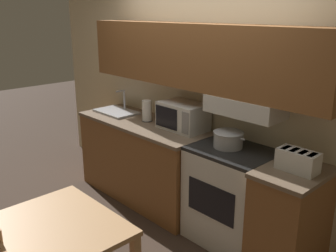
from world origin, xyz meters
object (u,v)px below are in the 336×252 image
object	(u,v)px
toaster	(298,161)
sink_basin	(116,111)
microwave	(183,116)
dining_table	(57,240)
stove_range	(231,196)
paper_towel_roll	(147,111)
cooking_pot	(228,139)

from	to	relation	value
toaster	sink_basin	xyz separation A→B (m)	(-2.38, -0.00, -0.07)
microwave	toaster	world-z (taller)	microwave
dining_table	stove_range	bearing A→B (deg)	82.36
stove_range	microwave	bearing A→B (deg)	172.47
toaster	stove_range	bearing A→B (deg)	178.40
sink_basin	dining_table	size ratio (longest dim) A/B	0.59
sink_basin	dining_table	distance (m)	2.25
toaster	microwave	bearing A→B (deg)	175.18
paper_towel_roll	microwave	bearing A→B (deg)	9.14
sink_basin	toaster	bearing A→B (deg)	0.11
stove_range	paper_towel_roll	xyz separation A→B (m)	(-1.22, 0.02, 0.58)
stove_range	toaster	distance (m)	0.83
microwave	paper_towel_roll	xyz separation A→B (m)	(-0.49, -0.08, -0.02)
sink_basin	paper_towel_roll	distance (m)	0.54
stove_range	microwave	xyz separation A→B (m)	(-0.73, 0.10, 0.60)
stove_range	microwave	size ratio (longest dim) A/B	1.84
stove_range	toaster	xyz separation A→B (m)	(0.62, -0.02, 0.55)
cooking_pot	paper_towel_roll	world-z (taller)	paper_towel_roll
toaster	paper_towel_roll	bearing A→B (deg)	178.88
sink_basin	microwave	bearing A→B (deg)	6.68
microwave	stove_range	bearing A→B (deg)	-7.53
stove_range	dining_table	bearing A→B (deg)	-97.64
paper_towel_roll	dining_table	bearing A→B (deg)	-58.77
stove_range	sink_basin	distance (m)	1.82
microwave	dining_table	bearing A→B (deg)	-73.45
cooking_pot	microwave	size ratio (longest dim) A/B	0.71
cooking_pot	toaster	xyz separation A→B (m)	(0.70, -0.03, 0.01)
microwave	paper_towel_roll	size ratio (longest dim) A/B	2.12
microwave	toaster	size ratio (longest dim) A/B	1.57
stove_range	toaster	size ratio (longest dim) A/B	2.88
sink_basin	cooking_pot	bearing A→B (deg)	1.19
toaster	sink_basin	size ratio (longest dim) A/B	0.61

